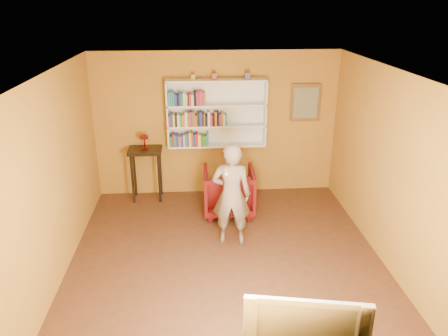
{
  "coord_description": "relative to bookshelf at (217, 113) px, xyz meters",
  "views": [
    {
      "loc": [
        -0.42,
        -5.35,
        3.57
      ],
      "look_at": [
        0.02,
        0.75,
        1.17
      ],
      "focal_mm": 35.0,
      "sensor_mm": 36.0,
      "label": 1
    }
  ],
  "objects": [
    {
      "name": "room_shell",
      "position": [
        0.0,
        -2.41,
        -0.58
      ],
      "size": [
        5.3,
        5.8,
        2.88
      ],
      "color": "#432615",
      "rests_on": "ground"
    },
    {
      "name": "bookshelf",
      "position": [
        0.0,
        0.0,
        0.0
      ],
      "size": [
        1.8,
        0.29,
        1.23
      ],
      "color": "white",
      "rests_on": "room_shell"
    },
    {
      "name": "books_row_lower",
      "position": [
        -0.5,
        -0.11,
        -0.47
      ],
      "size": [
        0.7,
        0.19,
        0.26
      ],
      "color": "#1C8134",
      "rests_on": "bookshelf"
    },
    {
      "name": "books_row_middle",
      "position": [
        -0.35,
        -0.11,
        -0.08
      ],
      "size": [
        1.03,
        0.19,
        0.27
      ],
      "color": "#B11B35",
      "rests_on": "bookshelf"
    },
    {
      "name": "books_row_upper",
      "position": [
        -0.52,
        -0.1,
        0.29
      ],
      "size": [
        0.66,
        0.19,
        0.25
      ],
      "color": "teal",
      "rests_on": "bookshelf"
    },
    {
      "name": "ornament_left",
      "position": [
        -0.41,
        -0.06,
        0.67
      ],
      "size": [
        0.07,
        0.07,
        0.1
      ],
      "primitive_type": "cube",
      "color": "#A0942D",
      "rests_on": "bookshelf"
    },
    {
      "name": "ornament_centre",
      "position": [
        -0.04,
        -0.06,
        0.68
      ],
      "size": [
        0.08,
        0.08,
        0.11
      ],
      "primitive_type": "cube",
      "color": "#9B3335",
      "rests_on": "bookshelf"
    },
    {
      "name": "ornament_right",
      "position": [
        0.54,
        -0.06,
        0.68
      ],
      "size": [
        0.09,
        0.09,
        0.12
      ],
      "primitive_type": "cube",
      "color": "#414E6C",
      "rests_on": "bookshelf"
    },
    {
      "name": "framed_painting",
      "position": [
        1.65,
        0.05,
        0.16
      ],
      "size": [
        0.55,
        0.05,
        0.7
      ],
      "color": "brown",
      "rests_on": "room_shell"
    },
    {
      "name": "console_table",
      "position": [
        -1.32,
        -0.16,
        -0.77
      ],
      "size": [
        0.61,
        0.46,
        0.99
      ],
      "color": "black",
      "rests_on": "ground"
    },
    {
      "name": "ruby_lustre",
      "position": [
        -1.32,
        -0.16,
        -0.41
      ],
      "size": [
        0.17,
        0.17,
        0.27
      ],
      "color": "maroon",
      "rests_on": "console_table"
    },
    {
      "name": "armchair",
      "position": [
        0.16,
        -0.83,
        -1.19
      ],
      "size": [
        0.89,
        0.91,
        0.81
      ],
      "primitive_type": "imported",
      "rotation": [
        0.0,
        0.0,
        3.12
      ],
      "color": "#4A0509",
      "rests_on": "ground"
    },
    {
      "name": "person",
      "position": [
        0.11,
        -1.86,
        -0.79
      ],
      "size": [
        0.63,
        0.46,
        1.62
      ],
      "primitive_type": "imported",
      "rotation": [
        0.0,
        0.0,
        3.01
      ],
      "color": "#716153",
      "rests_on": "ground"
    },
    {
      "name": "game_remote",
      "position": [
        0.0,
        -2.25,
        -0.26
      ],
      "size": [
        0.04,
        0.15,
        0.04
      ],
      "primitive_type": "cube",
      "color": "white",
      "rests_on": "person"
    },
    {
      "name": "television",
      "position": [
        0.54,
        -4.66,
        -0.76
      ],
      "size": [
        1.12,
        0.35,
        0.64
      ],
      "primitive_type": "imported",
      "rotation": [
        0.0,
        0.0,
        -0.19
      ],
      "color": "black",
      "rests_on": "tv_cabinet"
    }
  ]
}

